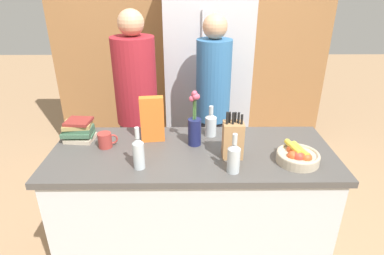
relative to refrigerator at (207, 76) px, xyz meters
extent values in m
cube|color=silver|center=(-0.16, -1.39, -0.57)|extent=(1.70, 0.67, 0.88)
cube|color=#474442|center=(-0.16, -1.39, -0.11)|extent=(1.77, 0.70, 0.04)
cube|color=olive|center=(-0.16, 0.36, 0.29)|extent=(2.97, 0.12, 2.60)
cube|color=#B7B7BC|center=(0.00, 0.00, 0.00)|extent=(0.81, 0.60, 2.02)
cylinder|color=#B7B7BC|center=(-0.06, -0.31, 0.10)|extent=(0.02, 0.02, 1.11)
cylinder|color=tan|center=(0.46, -1.53, -0.06)|extent=(0.25, 0.25, 0.05)
torus|color=tan|center=(0.46, -1.53, -0.04)|extent=(0.25, 0.25, 0.02)
sphere|color=#C64C23|center=(0.42, -1.55, -0.04)|extent=(0.06, 0.06, 0.06)
sphere|color=#C64C23|center=(0.49, -1.57, -0.04)|extent=(0.07, 0.07, 0.07)
sphere|color=red|center=(0.45, -1.56, -0.03)|extent=(0.07, 0.07, 0.07)
sphere|color=#C64C23|center=(0.46, -1.53, -0.04)|extent=(0.07, 0.07, 0.07)
sphere|color=#C64C23|center=(0.43, -1.49, -0.03)|extent=(0.07, 0.07, 0.07)
cylinder|color=yellow|center=(0.47, -1.51, -0.02)|extent=(0.07, 0.16, 0.03)
cylinder|color=yellow|center=(0.43, -1.50, 0.00)|extent=(0.07, 0.16, 0.03)
cube|color=#A87A4C|center=(0.08, -1.46, 0.02)|extent=(0.12, 0.10, 0.22)
cylinder|color=black|center=(0.04, -1.47, 0.16)|extent=(0.01, 0.01, 0.08)
cylinder|color=black|center=(0.06, -1.45, 0.16)|extent=(0.01, 0.01, 0.08)
cylinder|color=black|center=(0.07, -1.47, 0.16)|extent=(0.01, 0.01, 0.08)
cylinder|color=black|center=(0.09, -1.44, 0.16)|extent=(0.01, 0.01, 0.07)
cylinder|color=black|center=(0.11, -1.46, 0.16)|extent=(0.01, 0.01, 0.08)
cylinder|color=black|center=(0.12, -1.47, 0.16)|extent=(0.01, 0.01, 0.07)
cylinder|color=#191E4C|center=(-0.14, -1.30, 0.00)|extent=(0.08, 0.08, 0.18)
cylinder|color=#477538|center=(-0.14, -1.30, 0.16)|extent=(0.01, 0.02, 0.15)
sphere|color=#C64C66|center=(-0.13, -1.30, 0.24)|extent=(0.04, 0.04, 0.04)
cylinder|color=#477538|center=(-0.14, -1.30, 0.17)|extent=(0.01, 0.01, 0.17)
sphere|color=#C64C66|center=(-0.14, -1.29, 0.26)|extent=(0.03, 0.03, 0.03)
cylinder|color=#477538|center=(-0.15, -1.30, 0.17)|extent=(0.01, 0.01, 0.16)
sphere|color=#C64C66|center=(-0.15, -1.29, 0.25)|extent=(0.03, 0.03, 0.03)
cylinder|color=#477538|center=(-0.15, -1.30, 0.16)|extent=(0.01, 0.02, 0.14)
sphere|color=#C64C66|center=(-0.16, -1.30, 0.22)|extent=(0.04, 0.04, 0.04)
cylinder|color=#477538|center=(-0.15, -1.30, 0.17)|extent=(0.01, 0.01, 0.17)
sphere|color=#C64C66|center=(-0.15, -1.30, 0.26)|extent=(0.03, 0.03, 0.03)
cylinder|color=#477538|center=(-0.14, -1.30, 0.16)|extent=(0.02, 0.01, 0.15)
sphere|color=#C64C66|center=(-0.14, -1.31, 0.24)|extent=(0.04, 0.04, 0.04)
cube|color=orange|center=(-0.42, -1.24, 0.06)|extent=(0.16, 0.08, 0.30)
cylinder|color=#99332D|center=(-0.72, -1.33, -0.04)|extent=(0.09, 0.09, 0.10)
torus|color=#99332D|center=(-0.67, -1.32, -0.04)|extent=(0.07, 0.03, 0.07)
cube|color=#B7A88E|center=(-0.91, -1.23, -0.08)|extent=(0.19, 0.16, 0.03)
cube|color=#3D6047|center=(-0.91, -1.22, -0.06)|extent=(0.18, 0.13, 0.02)
cube|color=#3D6047|center=(-0.92, -1.23, -0.03)|extent=(0.19, 0.15, 0.03)
cube|color=#3D6047|center=(-0.91, -1.23, -0.01)|extent=(0.18, 0.12, 0.02)
cube|color=#99844C|center=(-0.92, -1.21, 0.01)|extent=(0.19, 0.17, 0.03)
cube|color=maroon|center=(-0.91, -1.22, 0.04)|extent=(0.17, 0.16, 0.02)
cylinder|color=#B2BCC1|center=(-0.46, -1.58, -0.01)|extent=(0.07, 0.07, 0.16)
cone|color=#B2BCC1|center=(-0.46, -1.58, 0.08)|extent=(0.07, 0.07, 0.03)
cylinder|color=#B2BCC1|center=(-0.46, -1.58, 0.13)|extent=(0.02, 0.02, 0.07)
cylinder|color=#B2BCC1|center=(0.07, -1.63, -0.02)|extent=(0.07, 0.07, 0.15)
cone|color=#B2BCC1|center=(0.07, -1.63, 0.07)|extent=(0.07, 0.07, 0.03)
cylinder|color=#B2BCC1|center=(0.07, -1.63, 0.11)|extent=(0.03, 0.03, 0.06)
cylinder|color=#B2BCC1|center=(-0.03, -1.17, -0.02)|extent=(0.08, 0.08, 0.13)
cone|color=#B2BCC1|center=(-0.03, -1.17, 0.05)|extent=(0.08, 0.08, 0.03)
cylinder|color=#B2BCC1|center=(-0.03, -1.17, 0.10)|extent=(0.03, 0.03, 0.06)
cube|color=#383842|center=(-0.61, -0.69, -0.60)|extent=(0.28, 0.20, 0.82)
cylinder|color=maroon|center=(-0.61, -0.69, 0.15)|extent=(0.34, 0.34, 0.68)
sphere|color=tan|center=(-0.61, -0.69, 0.60)|extent=(0.20, 0.20, 0.20)
cube|color=#383842|center=(0.02, -0.60, -0.61)|extent=(0.26, 0.21, 0.80)
cylinder|color=#2D6093|center=(0.02, -0.60, 0.13)|extent=(0.29, 0.29, 0.67)
sphere|color=tan|center=(0.02, -0.60, 0.56)|extent=(0.19, 0.19, 0.19)
camera|label=1|loc=(-0.18, -3.15, 0.90)|focal=30.00mm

